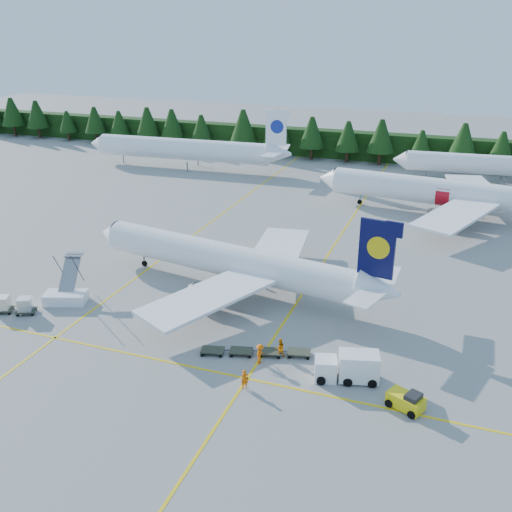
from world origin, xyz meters
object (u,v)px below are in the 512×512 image
(airliner_red, at_px, (440,192))
(airstairs, at_px, (66,294))
(airliner_navy, at_px, (221,259))
(service_truck, at_px, (347,367))
(baggage_tug, at_px, (407,401))

(airliner_red, relative_size, airstairs, 6.14)
(airliner_navy, bearing_deg, service_truck, -28.70)
(service_truck, xyz_separation_m, baggage_tug, (5.27, -2.31, -0.54))
(service_truck, bearing_deg, airliner_navy, 127.00)
(airliner_red, bearing_deg, airstairs, -122.16)
(airliner_navy, height_order, baggage_tug, airliner_navy)
(airliner_red, xyz_separation_m, service_truck, (-4.37, -49.89, -2.38))
(service_truck, bearing_deg, airliner_red, 70.18)
(baggage_tug, bearing_deg, airliner_navy, 169.30)
(airstairs, relative_size, baggage_tug, 2.13)
(airliner_navy, bearing_deg, airstairs, -136.79)
(airliner_red, distance_m, airstairs, 58.43)
(airliner_red, height_order, baggage_tug, airliner_red)
(airstairs, height_order, baggage_tug, airstairs)
(baggage_tug, bearing_deg, service_truck, -179.13)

